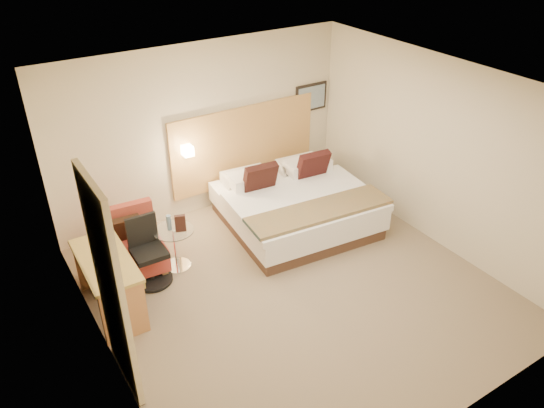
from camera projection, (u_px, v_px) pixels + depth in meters
floor at (294, 288)px, 7.01m from camera, size 4.80×5.00×0.02m
ceiling at (300, 89)px, 5.62m from camera, size 4.80×5.00×0.02m
wall_back at (203, 130)px, 8.13m from camera, size 4.80×0.02×2.70m
wall_front at (465, 325)px, 4.50m from camera, size 4.80×0.02×2.70m
wall_left at (95, 266)px, 5.20m from camera, size 0.02×5.00×2.70m
wall_right at (437, 153)px, 7.43m from camera, size 0.02×5.00×2.70m
headboard_panel at (245, 145)px, 8.63m from camera, size 2.60×0.04×1.30m
art_frame at (311, 97)px, 8.97m from camera, size 0.62×0.03×0.47m
art_canvas at (312, 98)px, 8.95m from camera, size 0.54×0.01×0.39m
lamp_arm at (186, 149)px, 8.01m from camera, size 0.02×0.12×0.02m
lamp_shade at (187, 151)px, 7.96m from camera, size 0.15×0.15×0.15m
curtain at (110, 289)px, 5.11m from camera, size 0.06×0.90×2.42m
bottle_a at (169, 223)px, 7.04m from camera, size 0.08×0.08×0.22m
menu_folder at (180, 223)px, 7.01m from camera, size 0.15×0.10×0.24m
bed at (295, 205)px, 8.18m from camera, size 2.29×2.25×1.03m
lounge_chair at (130, 248)px, 7.18m from camera, size 0.90×0.80×0.89m
side_table at (175, 246)px, 7.23m from camera, size 0.69×0.69×0.61m
desk at (109, 270)px, 6.35m from camera, size 0.59×1.25×0.77m
desk_chair at (149, 256)px, 6.96m from camera, size 0.54×0.54×0.93m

